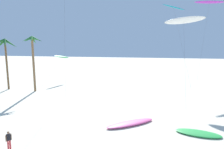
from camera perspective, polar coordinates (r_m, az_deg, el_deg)
palm_tree_0 at (r=44.11m, az=-29.64°, el=7.18°), size 4.84×5.20×10.40m
palm_tree_1 at (r=39.67m, az=-22.98°, el=7.57°), size 3.75×3.57×10.81m
flying_kite_0 at (r=37.30m, az=20.93°, el=15.12°), size 7.09×11.79×14.26m
flying_kite_1 at (r=49.85m, az=18.19°, el=18.87°), size 6.44×10.10×19.12m
flying_kite_2 at (r=58.85m, az=27.45°, el=18.91°), size 7.87×10.49×20.77m
flying_kite_5 at (r=49.99m, az=-14.99°, el=5.22°), size 2.36×11.80×6.87m
grounded_kite_0 at (r=21.78m, az=24.71°, el=-15.87°), size 4.52×2.25×0.24m
grounded_kite_2 at (r=22.23m, az=5.63°, el=-14.50°), size 5.56×4.86×0.31m
person_foreground_walker at (r=19.24m, az=-28.86°, el=-16.92°), size 0.31×0.46×1.66m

